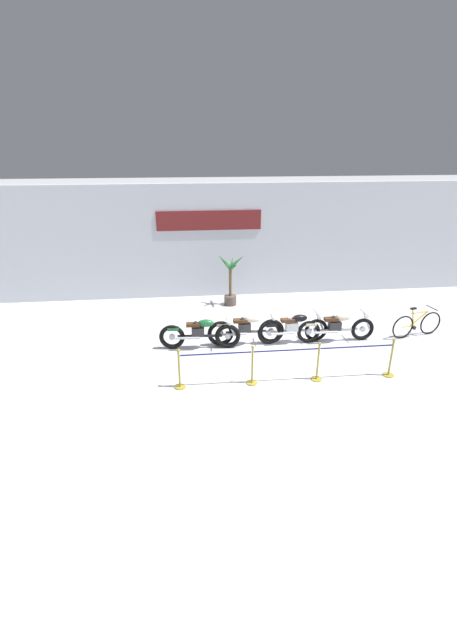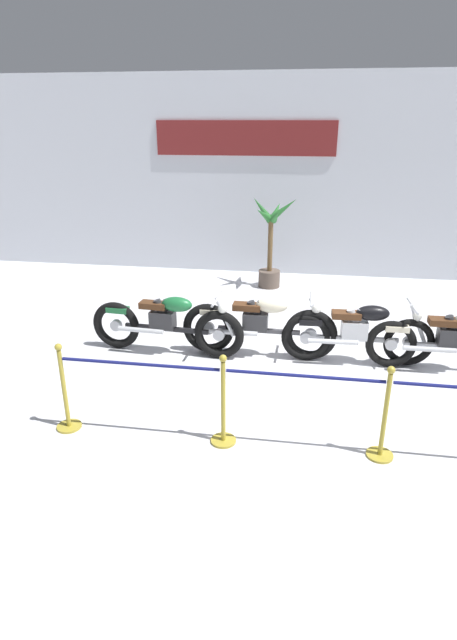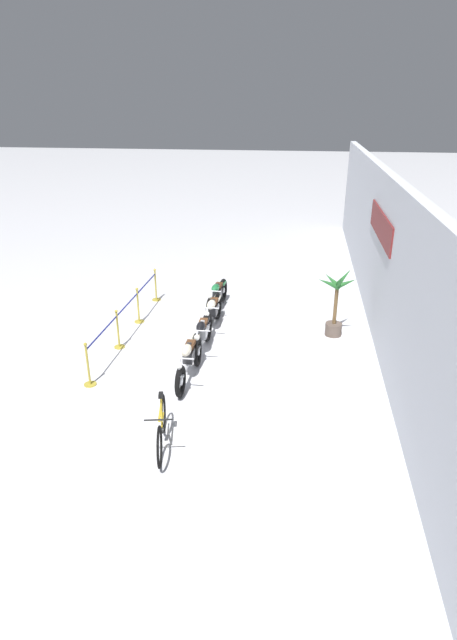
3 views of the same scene
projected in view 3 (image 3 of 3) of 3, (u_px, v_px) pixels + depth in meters
ground_plane at (185, 339)px, 13.45m from camera, size 120.00×120.00×0.00m
back_wall at (391, 273)px, 11.93m from camera, size 28.00×0.29×4.20m
motorcycle_green_0 at (217, 296)px, 15.11m from camera, size 2.36×0.62×0.95m
motorcycle_cream_1 at (213, 313)px, 13.85m from camera, size 2.28×0.62×0.96m
motorcycle_black_2 at (202, 335)px, 12.57m from camera, size 2.15×0.62×0.93m
motorcycle_cream_3 at (188, 359)px, 11.41m from camera, size 2.37×0.62×0.93m
bicycle at (161, 428)px, 9.08m from camera, size 1.73×0.53×0.98m
potted_palm_left_of_row at (336, 305)px, 13.32m from camera, size 1.03×1.04×1.88m
stanchion_far_left at (140, 298)px, 14.45m from camera, size 5.47×0.28×1.05m
stanchion_mid_left at (139, 311)px, 14.35m from camera, size 0.28×0.28×1.05m
stanchion_mid_right at (118, 335)px, 12.84m from camera, size 0.28×0.28×1.05m
stanchion_far_right at (89, 371)px, 11.11m from camera, size 0.28×0.28×1.05m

